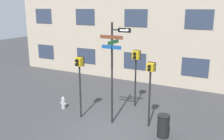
# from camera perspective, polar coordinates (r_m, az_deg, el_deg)

# --- Properties ---
(ground_plane) EXTENTS (60.00, 60.00, 0.00)m
(ground_plane) POSITION_cam_1_polar(r_m,az_deg,el_deg) (10.65, -0.38, -14.04)
(ground_plane) COLOR #38383A
(street_sign_pole) EXTENTS (1.37, 0.93, 4.45)m
(street_sign_pole) POSITION_cam_1_polar(r_m,az_deg,el_deg) (10.51, 0.29, 1.21)
(street_sign_pole) COLOR black
(street_sign_pole) RESTS_ON ground_plane
(pedestrian_signal_left) EXTENTS (0.34, 0.40, 2.89)m
(pedestrian_signal_left) POSITION_cam_1_polar(r_m,az_deg,el_deg) (11.32, -7.44, -0.33)
(pedestrian_signal_left) COLOR black
(pedestrian_signal_left) RESTS_ON ground_plane
(pedestrian_signal_right) EXTENTS (0.34, 0.40, 2.84)m
(pedestrian_signal_right) POSITION_cam_1_polar(r_m,az_deg,el_deg) (10.47, 8.72, -1.94)
(pedestrian_signal_right) COLOR black
(pedestrian_signal_right) RESTS_ON ground_plane
(pedestrian_signal_across) EXTENTS (0.40, 0.40, 2.95)m
(pedestrian_signal_across) POSITION_cam_1_polar(r_m,az_deg,el_deg) (12.59, 5.46, 1.69)
(pedestrian_signal_across) COLOR black
(pedestrian_signal_across) RESTS_ON ground_plane
(fire_hydrant) EXTENTS (0.35, 0.19, 0.63)m
(fire_hydrant) POSITION_cam_1_polar(r_m,az_deg,el_deg) (13.07, -11.09, -7.35)
(fire_hydrant) COLOR #A5A5A8
(fire_hydrant) RESTS_ON ground_plane
(trash_bin) EXTENTS (0.51, 0.51, 0.93)m
(trash_bin) POSITION_cam_1_polar(r_m,az_deg,el_deg) (10.32, 11.64, -12.41)
(trash_bin) COLOR black
(trash_bin) RESTS_ON ground_plane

